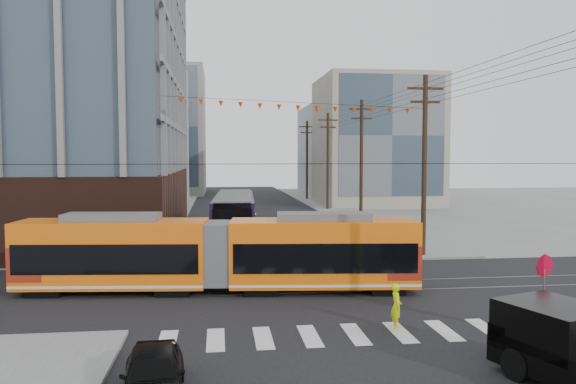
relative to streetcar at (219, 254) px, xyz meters
name	(u,v)px	position (x,y,z in m)	size (l,w,h in m)	color
ground	(317,311)	(3.88, -3.73, -1.73)	(160.00, 160.00, 0.00)	slate
bg_bldg_nw_near	(113,133)	(-13.12, 48.27, 7.27)	(18.00, 16.00, 18.00)	#8C99A5
bg_bldg_ne_near	(375,141)	(19.88, 44.27, 6.27)	(14.00, 14.00, 16.00)	gray
bg_bldg_nw_far	(155,132)	(-10.12, 68.27, 8.27)	(16.00, 18.00, 20.00)	gray
bg_bldg_ne_far	(353,151)	(21.88, 64.27, 5.27)	(16.00, 16.00, 14.00)	#8C99A5
utility_pole_far	(307,161)	(12.38, 52.27, 3.77)	(0.30, 0.30, 11.00)	black
streetcar	(219,254)	(0.00, 0.00, 0.00)	(17.91, 2.52, 3.45)	orange
city_bus	(234,218)	(1.12, 14.16, 0.05)	(2.72, 12.54, 3.55)	black
black_sedan	(153,375)	(-1.66, -11.21, -1.06)	(1.56, 3.89, 1.32)	black
parked_car_silver	(197,249)	(-1.27, 7.77, -1.01)	(1.52, 4.36, 1.44)	#8A929F
parked_car_white	(200,233)	(-1.33, 15.00, -1.06)	(1.86, 4.58, 1.33)	#B3A4A2
parked_car_grey	(193,228)	(-1.93, 17.91, -1.10)	(2.08, 4.50, 1.25)	#51575F
pedestrian	(396,306)	(6.28, -6.30, -0.91)	(0.60, 0.39, 1.63)	#DDF70A
stop_sign	(543,298)	(10.99, -7.71, -0.40)	(0.81, 0.81, 2.65)	#B6001F
jersey_barrier	(413,248)	(12.18, 8.40, -1.37)	(0.81, 3.60, 0.72)	slate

